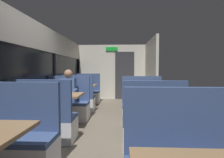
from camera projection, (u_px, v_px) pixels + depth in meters
The scene contains 16 objects.
ground_plane at pixel (101, 133), 3.64m from camera, with size 3.30×9.20×0.02m, color #665B4C.
carriage_window_panel_left at pixel (29, 77), 3.65m from camera, with size 0.09×8.48×2.30m.
carriage_end_bulkhead at pixel (113, 72), 7.75m from camera, with size 2.90×0.11×2.30m.
carriage_aisle_panel_right at pixel (150, 73), 6.49m from camera, with size 0.08×2.40×2.30m, color beige.
bench_near_window_facing_entry at pixel (18, 144), 2.27m from camera, with size 0.95×0.50×1.10m.
dining_table_mid_window at pixel (61, 99), 3.87m from camera, with size 0.90×0.70×0.74m.
bench_mid_window_facing_end at pixel (48, 123), 3.19m from camera, with size 0.95×0.50×1.10m.
bench_mid_window_facing_entry at pixel (70, 106), 4.59m from camera, with size 0.95×0.50×1.10m.
dining_table_far_window at pixel (83, 88), 6.19m from camera, with size 0.90×0.70×0.74m.
bench_far_window_facing_end at pixel (78, 100), 5.51m from camera, with size 0.95×0.50×1.10m.
bench_far_window_facing_entry at pixel (87, 94), 6.90m from camera, with size 0.95×0.50×1.10m.
dining_table_rear_aisle at pixel (146, 101), 3.59m from camera, with size 0.90×0.70×0.74m.
bench_rear_aisle_facing_end at pixel (152, 128), 2.91m from camera, with size 0.95×0.50×1.10m.
bench_rear_aisle_facing_entry at pixel (142, 109), 4.30m from camera, with size 0.95×0.50×1.10m.
seated_passenger at pixel (69, 99), 4.51m from camera, with size 0.47×0.55×1.26m.
coffee_cup_primary at pixel (85, 83), 6.18m from camera, with size 0.07×0.07×0.09m.
Camera 1 is at (0.39, -3.56, 1.27)m, focal length 29.14 mm.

